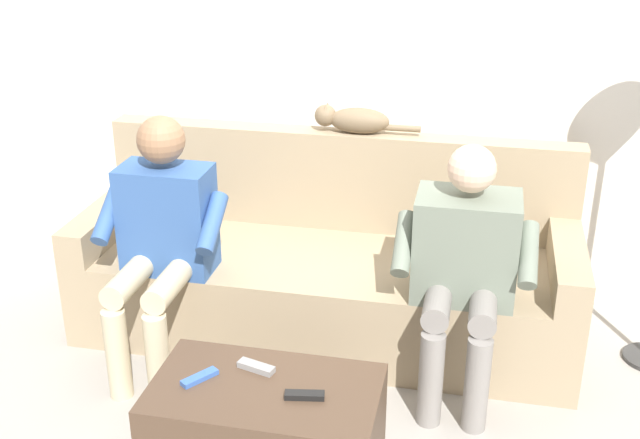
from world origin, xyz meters
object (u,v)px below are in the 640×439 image
object	(u,v)px
couch	(327,271)
person_left_seated	(464,258)
remote_blue	(200,378)
remote_gray	(256,367)
cat_on_backrest	(353,120)
remote_black	(305,395)
coffee_table	(266,431)
person_right_seated	(161,232)

from	to	relation	value
couch	person_left_seated	size ratio (longest dim) A/B	2.16
remote_blue	remote_gray	bearing A→B (deg)	-24.47
couch	remote_gray	xyz separation A→B (m)	(0.06, 1.00, 0.10)
cat_on_backrest	remote_black	size ratio (longest dim) A/B	3.72
person_left_seated	remote_black	size ratio (longest dim) A/B	7.78
coffee_table	person_right_seated	size ratio (longest dim) A/B	0.73
couch	remote_gray	distance (m)	1.01
person_left_seated	remote_black	world-z (taller)	person_left_seated
remote_black	remote_blue	world-z (taller)	remote_black
couch	remote_black	xyz separation A→B (m)	(-0.15, 1.13, 0.10)
coffee_table	person_left_seated	bearing A→B (deg)	-131.80
couch	person_right_seated	bearing A→B (deg)	33.45
person_left_seated	remote_gray	size ratio (longest dim) A/B	7.61
person_left_seated	remote_blue	bearing A→B (deg)	39.51
remote_gray	remote_blue	bearing A→B (deg)	-134.16
remote_blue	cat_on_backrest	bearing A→B (deg)	23.42
person_left_seated	coffee_table	bearing A→B (deg)	48.20
coffee_table	remote_black	distance (m)	0.26
coffee_table	couch	bearing A→B (deg)	-90.00
person_left_seated	cat_on_backrest	distance (m)	0.95
cat_on_backrest	remote_black	xyz separation A→B (m)	(-0.09, 1.42, -0.57)
person_left_seated	person_right_seated	size ratio (longest dim) A/B	0.96
person_right_seated	remote_black	distance (m)	1.09
coffee_table	remote_blue	size ratio (longest dim) A/B	5.74
person_right_seated	cat_on_backrest	distance (m)	1.07
remote_black	couch	bearing A→B (deg)	87.85
person_left_seated	remote_blue	xyz separation A→B (m)	(0.89, 0.73, -0.21)
coffee_table	person_left_seated	xyz separation A→B (m)	(-0.65, -0.72, 0.42)
couch	person_left_seated	bearing A→B (deg)	149.86
couch	remote_black	size ratio (longest dim) A/B	16.81
couch	person_right_seated	world-z (taller)	person_right_seated
coffee_table	cat_on_backrest	size ratio (longest dim) A/B	1.59
couch	remote_blue	distance (m)	1.14
person_right_seated	remote_blue	distance (m)	0.83
remote_gray	cat_on_backrest	bearing A→B (deg)	100.56
person_right_seated	remote_blue	world-z (taller)	person_right_seated
person_right_seated	remote_blue	size ratio (longest dim) A/B	7.89
coffee_table	remote_blue	bearing A→B (deg)	1.61
person_left_seated	person_right_seated	world-z (taller)	person_right_seated
remote_black	remote_gray	xyz separation A→B (m)	(0.21, -0.13, 0.00)
person_left_seated	remote_blue	size ratio (longest dim) A/B	7.55
couch	coffee_table	bearing A→B (deg)	90.00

